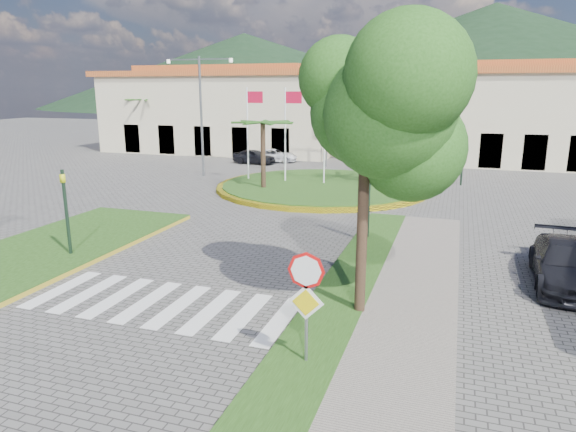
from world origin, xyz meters
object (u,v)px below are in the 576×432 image
(roundabout_island, at_px, (322,186))
(deciduous_tree, at_px, (366,119))
(car_dark_a, at_px, (254,157))
(car_side_right, at_px, (567,264))
(car_dark_b, at_px, (427,161))
(white_van, at_px, (274,156))
(stop_sign, at_px, (306,291))

(roundabout_island, bearing_deg, deciduous_tree, -72.09)
(car_dark_a, bearing_deg, car_side_right, -129.36)
(roundabout_island, relative_size, car_dark_b, 3.88)
(white_van, height_order, car_side_right, car_side_right)
(roundabout_island, bearing_deg, stop_sign, -76.27)
(deciduous_tree, bearing_deg, car_side_right, 36.73)
(car_dark_b, bearing_deg, car_side_right, -147.46)
(roundabout_island, relative_size, stop_sign, 4.79)
(stop_sign, distance_m, car_dark_a, 31.53)
(car_side_right, bearing_deg, roundabout_island, 133.37)
(roundabout_island, xyz_separation_m, car_side_right, (11.12, -12.80, 0.51))
(roundabout_island, relative_size, car_dark_a, 3.63)
(roundabout_island, distance_m, car_dark_b, 12.39)
(stop_sign, height_order, white_van, stop_sign)
(white_van, bearing_deg, car_dark_a, 133.00)
(car_dark_b, xyz_separation_m, car_side_right, (5.64, -23.91, 0.14))
(stop_sign, xyz_separation_m, car_dark_b, (0.58, 31.14, -1.25))
(stop_sign, distance_m, deciduous_tree, 4.59)
(roundabout_island, xyz_separation_m, stop_sign, (4.90, -20.04, 1.62))
(car_dark_a, bearing_deg, white_van, -28.80)
(white_van, relative_size, car_side_right, 0.82)
(deciduous_tree, bearing_deg, stop_sign, -101.18)
(car_dark_a, height_order, car_side_right, car_side_right)
(car_side_right, bearing_deg, stop_sign, -128.30)
(white_van, bearing_deg, roundabout_island, -155.62)
(stop_sign, bearing_deg, roundabout_island, 103.73)
(car_dark_a, height_order, car_dark_b, car_dark_a)
(roundabout_island, bearing_deg, car_side_right, -49.03)
(deciduous_tree, xyz_separation_m, car_side_right, (5.62, 4.20, -4.49))
(roundabout_island, height_order, deciduous_tree, deciduous_tree)
(roundabout_island, relative_size, deciduous_tree, 1.87)
(car_dark_a, xyz_separation_m, car_dark_b, (13.42, 2.37, -0.06))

